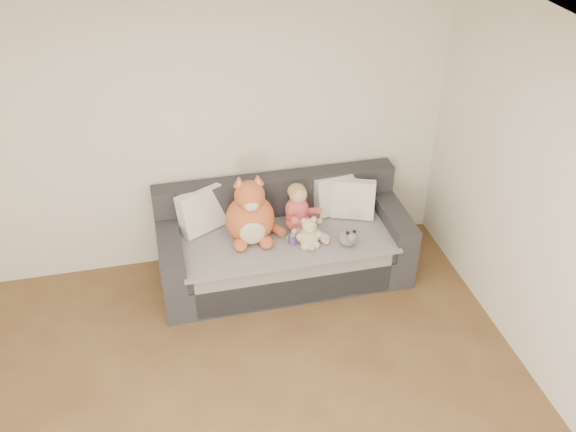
{
  "coord_description": "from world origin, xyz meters",
  "views": [
    {
      "loc": [
        -0.33,
        -2.47,
        3.76
      ],
      "look_at": [
        0.68,
        1.87,
        0.75
      ],
      "focal_mm": 40.0,
      "sensor_mm": 36.0,
      "label": 1
    }
  ],
  "objects_px": {
    "sofa": "(283,245)",
    "toddler": "(300,213)",
    "teddy_bear": "(309,234)",
    "sippy_cup": "(293,238)",
    "plush_cat": "(251,216)"
  },
  "relations": [
    {
      "from": "sofa",
      "to": "sippy_cup",
      "type": "relative_size",
      "value": 18.63
    },
    {
      "from": "sofa",
      "to": "plush_cat",
      "type": "relative_size",
      "value": 3.39
    },
    {
      "from": "teddy_bear",
      "to": "sippy_cup",
      "type": "relative_size",
      "value": 2.45
    },
    {
      "from": "teddy_bear",
      "to": "sippy_cup",
      "type": "bearing_deg",
      "value": 157.09
    },
    {
      "from": "sofa",
      "to": "toddler",
      "type": "bearing_deg",
      "value": -16.3
    },
    {
      "from": "plush_cat",
      "to": "teddy_bear",
      "type": "bearing_deg",
      "value": -22.0
    },
    {
      "from": "sofa",
      "to": "toddler",
      "type": "relative_size",
      "value": 4.69
    },
    {
      "from": "sofa",
      "to": "teddy_bear",
      "type": "xyz_separation_m",
      "value": [
        0.16,
        -0.27,
        0.28
      ]
    },
    {
      "from": "plush_cat",
      "to": "sippy_cup",
      "type": "xyz_separation_m",
      "value": [
        0.33,
        -0.16,
        -0.17
      ]
    },
    {
      "from": "teddy_bear",
      "to": "plush_cat",
      "type": "bearing_deg",
      "value": 154.24
    },
    {
      "from": "toddler",
      "to": "sippy_cup",
      "type": "height_order",
      "value": "toddler"
    },
    {
      "from": "teddy_bear",
      "to": "sippy_cup",
      "type": "height_order",
      "value": "teddy_bear"
    },
    {
      "from": "sippy_cup",
      "to": "toddler",
      "type": "bearing_deg",
      "value": 59.89
    },
    {
      "from": "sofa",
      "to": "sippy_cup",
      "type": "bearing_deg",
      "value": -80.84
    },
    {
      "from": "toddler",
      "to": "plush_cat",
      "type": "relative_size",
      "value": 0.72
    }
  ]
}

